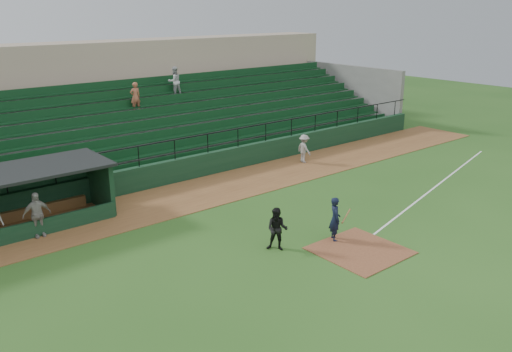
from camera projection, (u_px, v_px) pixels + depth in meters
ground at (339, 242)px, 20.21m from camera, size 90.00×90.00×0.00m
warning_track at (217, 188)px, 26.09m from camera, size 40.00×4.00×0.03m
home_plate_dirt at (360, 250)px, 19.47m from camera, size 3.00×3.00×0.03m
foul_line at (432, 190)px, 25.94m from camera, size 17.49×4.44×0.01m
stadium_structure at (134, 116)px, 31.62m from camera, size 38.00×13.08×6.40m
batter_at_plate at (335, 219)px, 20.12m from camera, size 1.13×0.76×1.74m
umpire at (277, 229)px, 19.32m from camera, size 0.98×1.00×1.63m
runner at (304, 149)px, 30.19m from camera, size 0.72×1.11×1.61m
dugout_player_a at (37, 215)px, 20.35m from camera, size 1.07×0.48×1.80m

